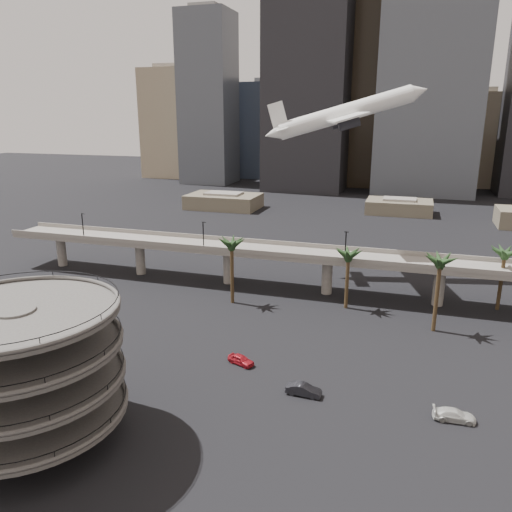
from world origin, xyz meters
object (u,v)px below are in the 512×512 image
(parking_ramp, at_px, (22,363))
(car_b, at_px, (304,390))
(car_a, at_px, (241,360))
(overpass, at_px, (276,255))
(airborne_jet, at_px, (344,114))
(car_c, at_px, (454,415))

(parking_ramp, xyz_separation_m, car_b, (27.90, 18.87, -9.05))
(parking_ramp, xyz_separation_m, car_a, (17.05, 24.43, -9.10))
(overpass, xyz_separation_m, airborne_jet, (10.56, 17.52, 28.98))
(airborne_jet, distance_m, car_c, 71.65)
(parking_ramp, relative_size, airborne_jet, 0.61)
(car_c, bearing_deg, car_a, 75.19)
(car_b, bearing_deg, parking_ramp, 126.10)
(parking_ramp, height_order, car_c, parking_ramp)
(car_c, bearing_deg, car_b, 85.73)
(parking_ramp, distance_m, car_c, 51.27)
(car_a, bearing_deg, overpass, 27.53)
(parking_ramp, bearing_deg, car_b, 34.07)
(airborne_jet, xyz_separation_m, car_a, (-6.51, -52.09, -35.58))
(parking_ramp, distance_m, overpass, 60.46)
(airborne_jet, xyz_separation_m, car_c, (23.25, -57.68, -35.58))
(parking_ramp, relative_size, car_c, 4.35)
(overpass, xyz_separation_m, car_c, (33.81, -40.16, -6.60))
(car_c, bearing_deg, overpass, 35.92)
(parking_ramp, bearing_deg, airborne_jet, 72.89)
(airborne_jet, bearing_deg, car_b, -102.02)
(overpass, distance_m, car_b, 43.30)
(car_a, relative_size, car_b, 0.90)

